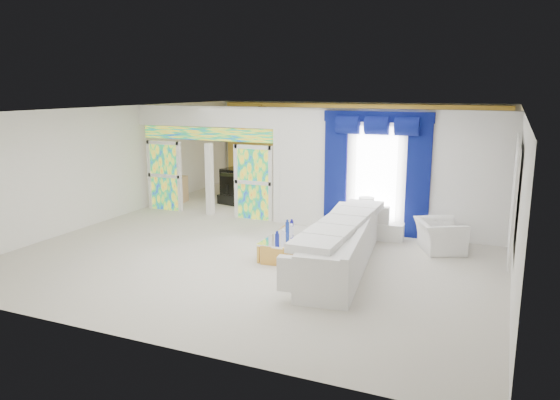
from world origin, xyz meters
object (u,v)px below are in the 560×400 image
at_px(armchair, 440,236).
at_px(grand_piano, 254,181).
at_px(console_table, 378,231).
at_px(white_sofa, 343,246).
at_px(coffee_table, 286,245).

bearing_deg(armchair, grand_piano, 33.37).
bearing_deg(console_table, white_sofa, -95.58).
bearing_deg(white_sofa, console_table, 77.42).
height_order(console_table, grand_piano, grand_piano).
bearing_deg(console_table, coffee_table, -129.89).
distance_m(console_table, grand_piano, 6.11).
xyz_separation_m(white_sofa, armchair, (1.65, 1.77, -0.08)).
relative_size(console_table, grand_piano, 0.65).
xyz_separation_m(white_sofa, coffee_table, (-1.35, 0.30, -0.22)).
relative_size(armchair, grand_piano, 0.57).
distance_m(white_sofa, armchair, 2.42).
bearing_deg(console_table, grand_piano, 144.56).
relative_size(console_table, armchair, 1.13).
relative_size(white_sofa, console_table, 3.71).
bearing_deg(white_sofa, coffee_table, 160.47).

